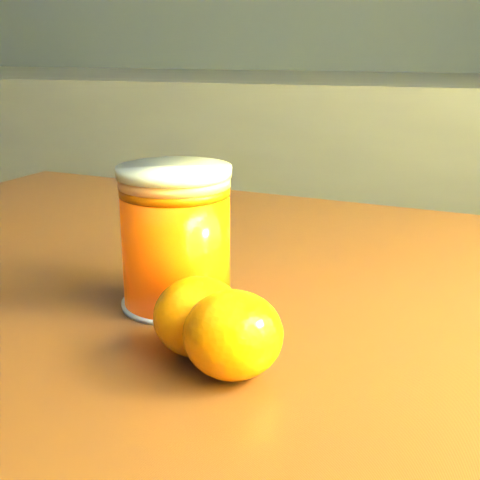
% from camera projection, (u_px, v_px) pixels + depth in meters
% --- Properties ---
extents(kitchen_counter, '(3.15, 0.60, 0.90)m').
position_uv_depth(kitchen_counter, '(33.00, 227.00, 2.00)').
color(kitchen_counter, '#515156').
rests_on(kitchen_counter, ground).
extents(table, '(1.15, 0.88, 0.79)m').
position_uv_depth(table, '(266.00, 428.00, 0.54)').
color(table, '#5B3116').
rests_on(table, ground).
extents(juice_glass, '(0.09, 0.09, 0.11)m').
position_uv_depth(juice_glass, '(176.00, 238.00, 0.51)').
color(juice_glass, '#FF4E05').
rests_on(juice_glass, table).
extents(orange_front, '(0.07, 0.07, 0.05)m').
position_uv_depth(orange_front, '(233.00, 335.00, 0.40)').
color(orange_front, orange).
rests_on(orange_front, table).
extents(orange_back, '(0.06, 0.06, 0.05)m').
position_uv_depth(orange_back, '(199.00, 317.00, 0.43)').
color(orange_back, orange).
rests_on(orange_back, table).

